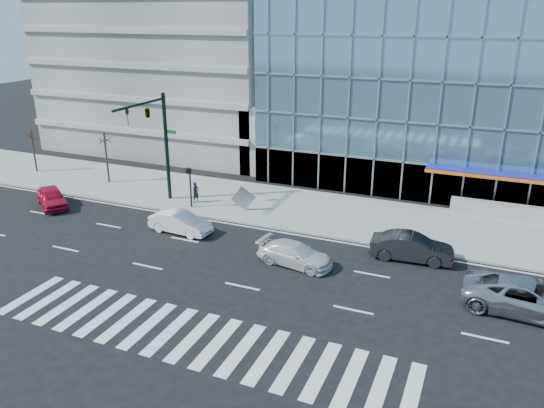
{
  "coord_description": "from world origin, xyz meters",
  "views": [
    {
      "loc": [
        11.09,
        -26.15,
        13.73
      ],
      "look_at": [
        -1.26,
        3.0,
        2.09
      ],
      "focal_mm": 35.0,
      "sensor_mm": 36.0,
      "label": 1
    }
  ],
  "objects_px": {
    "red_sedan": "(52,197)",
    "pedestrian": "(196,192)",
    "street_tree_far": "(31,135)",
    "white_sedan": "(181,223)",
    "white_suv": "(295,254)",
    "silver_suv": "(527,297)",
    "street_tree_near": "(105,139)",
    "ped_signal_post": "(190,181)",
    "tilted_panel": "(243,198)",
    "traffic_signal": "(153,124)",
    "dark_sedan": "(412,247)"
  },
  "relations": [
    {
      "from": "white_suv",
      "to": "tilted_panel",
      "type": "distance_m",
      "value": 9.01
    },
    {
      "from": "silver_suv",
      "to": "street_tree_near",
      "type": "bearing_deg",
      "value": 78.65
    },
    {
      "from": "red_sedan",
      "to": "pedestrian",
      "type": "height_order",
      "value": "pedestrian"
    },
    {
      "from": "red_sedan",
      "to": "tilted_panel",
      "type": "relative_size",
      "value": 3.25
    },
    {
      "from": "silver_suv",
      "to": "pedestrian",
      "type": "relative_size",
      "value": 3.78
    },
    {
      "from": "silver_suv",
      "to": "white_sedan",
      "type": "bearing_deg",
      "value": 88.26
    },
    {
      "from": "street_tree_near",
      "to": "white_sedan",
      "type": "height_order",
      "value": "street_tree_near"
    },
    {
      "from": "ped_signal_post",
      "to": "red_sedan",
      "type": "bearing_deg",
      "value": -159.99
    },
    {
      "from": "white_suv",
      "to": "pedestrian",
      "type": "bearing_deg",
      "value": 65.38
    },
    {
      "from": "white_sedan",
      "to": "silver_suv",
      "type": "bearing_deg",
      "value": -92.64
    },
    {
      "from": "silver_suv",
      "to": "white_sedan",
      "type": "relative_size",
      "value": 1.41
    },
    {
      "from": "street_tree_far",
      "to": "white_sedan",
      "type": "height_order",
      "value": "street_tree_far"
    },
    {
      "from": "silver_suv",
      "to": "white_suv",
      "type": "relative_size",
      "value": 1.35
    },
    {
      "from": "traffic_signal",
      "to": "dark_sedan",
      "type": "bearing_deg",
      "value": -5.64
    },
    {
      "from": "white_suv",
      "to": "white_sedan",
      "type": "relative_size",
      "value": 1.05
    },
    {
      "from": "silver_suv",
      "to": "pedestrian",
      "type": "xyz_separation_m",
      "value": [
        -22.37,
        7.02,
        0.11
      ]
    },
    {
      "from": "traffic_signal",
      "to": "white_sedan",
      "type": "distance_m",
      "value": 7.75
    },
    {
      "from": "street_tree_near",
      "to": "dark_sedan",
      "type": "xyz_separation_m",
      "value": [
        25.66,
        -4.77,
        -3.0
      ]
    },
    {
      "from": "pedestrian",
      "to": "street_tree_near",
      "type": "bearing_deg",
      "value": 99.92
    },
    {
      "from": "tilted_panel",
      "to": "dark_sedan",
      "type": "bearing_deg",
      "value": -33.2
    },
    {
      "from": "red_sedan",
      "to": "tilted_panel",
      "type": "xyz_separation_m",
      "value": [
        13.52,
        4.46,
        0.34
      ]
    },
    {
      "from": "street_tree_near",
      "to": "white_suv",
      "type": "distance_m",
      "value": 21.46
    },
    {
      "from": "ped_signal_post",
      "to": "silver_suv",
      "type": "distance_m",
      "value": 22.98
    },
    {
      "from": "street_tree_near",
      "to": "white_suv",
      "type": "xyz_separation_m",
      "value": [
        19.66,
        -8.0,
        -3.14
      ]
    },
    {
      "from": "white_sedan",
      "to": "dark_sedan",
      "type": "distance_m",
      "value": 14.63
    },
    {
      "from": "street_tree_near",
      "to": "street_tree_far",
      "type": "relative_size",
      "value": 1.09
    },
    {
      "from": "white_sedan",
      "to": "red_sedan",
      "type": "xyz_separation_m",
      "value": [
        -11.35,
        0.46,
        0.03
      ]
    },
    {
      "from": "street_tree_near",
      "to": "red_sedan",
      "type": "height_order",
      "value": "street_tree_near"
    },
    {
      "from": "ped_signal_post",
      "to": "silver_suv",
      "type": "xyz_separation_m",
      "value": [
        22.16,
        -5.94,
        -1.32
      ]
    },
    {
      "from": "ped_signal_post",
      "to": "dark_sedan",
      "type": "xyz_separation_m",
      "value": [
        16.16,
        -2.22,
        -1.36
      ]
    },
    {
      "from": "ped_signal_post",
      "to": "tilted_panel",
      "type": "bearing_deg",
      "value": 13.66
    },
    {
      "from": "dark_sedan",
      "to": "tilted_panel",
      "type": "height_order",
      "value": "tilted_panel"
    },
    {
      "from": "white_sedan",
      "to": "pedestrian",
      "type": "distance_m",
      "value": 5.4
    },
    {
      "from": "traffic_signal",
      "to": "street_tree_near",
      "type": "xyz_separation_m",
      "value": [
        -7.0,
        2.93,
        -2.39
      ]
    },
    {
      "from": "traffic_signal",
      "to": "street_tree_far",
      "type": "bearing_deg",
      "value": 168.95
    },
    {
      "from": "tilted_panel",
      "to": "traffic_signal",
      "type": "bearing_deg",
      "value": 172.71
    },
    {
      "from": "white_suv",
      "to": "white_sedan",
      "type": "xyz_separation_m",
      "value": [
        -8.52,
        1.45,
        0.05
      ]
    },
    {
      "from": "white_sedan",
      "to": "red_sedan",
      "type": "relative_size",
      "value": 1.0
    },
    {
      "from": "silver_suv",
      "to": "dark_sedan",
      "type": "bearing_deg",
      "value": 61.83
    },
    {
      "from": "street_tree_near",
      "to": "street_tree_far",
      "type": "xyz_separation_m",
      "value": [
        -8.0,
        0.0,
        -0.33
      ]
    },
    {
      "from": "street_tree_near",
      "to": "silver_suv",
      "type": "distance_m",
      "value": 32.91
    },
    {
      "from": "street_tree_near",
      "to": "red_sedan",
      "type": "relative_size",
      "value": 1.0
    },
    {
      "from": "traffic_signal",
      "to": "silver_suv",
      "type": "height_order",
      "value": "traffic_signal"
    },
    {
      "from": "white_sedan",
      "to": "street_tree_near",
      "type": "bearing_deg",
      "value": 62.32
    },
    {
      "from": "pedestrian",
      "to": "silver_suv",
      "type": "bearing_deg",
      "value": -88.45
    },
    {
      "from": "street_tree_far",
      "to": "ped_signal_post",
      "type": "bearing_deg",
      "value": -8.31
    },
    {
      "from": "white_suv",
      "to": "pedestrian",
      "type": "xyz_separation_m",
      "value": [
        -10.37,
        6.52,
        0.3
      ]
    },
    {
      "from": "white_suv",
      "to": "pedestrian",
      "type": "height_order",
      "value": "pedestrian"
    },
    {
      "from": "street_tree_near",
      "to": "ped_signal_post",
      "type": "bearing_deg",
      "value": -15.06
    },
    {
      "from": "silver_suv",
      "to": "tilted_panel",
      "type": "height_order",
      "value": "tilted_panel"
    }
  ]
}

